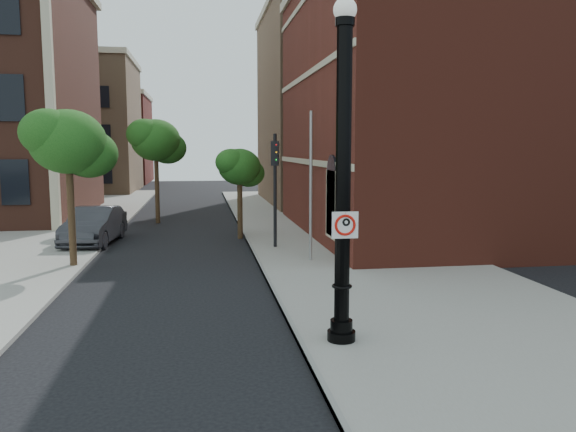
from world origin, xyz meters
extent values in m
plane|color=black|center=(0.00, 0.00, 0.00)|extent=(120.00, 120.00, 0.00)
cube|color=gray|center=(6.00, 10.00, 0.06)|extent=(8.00, 60.00, 0.12)
cube|color=gray|center=(-9.00, 18.00, 0.06)|extent=(10.00, 50.00, 0.12)
cube|color=gray|center=(2.05, 10.00, 0.07)|extent=(0.10, 60.00, 0.14)
cube|color=maroon|center=(16.00, 14.00, 6.00)|extent=(22.00, 16.00, 12.00)
cube|color=black|center=(4.96, 9.00, 2.00)|extent=(0.08, 1.40, 2.40)
cube|color=#C0B594|center=(4.97, 14.00, 3.50)|extent=(0.06, 16.00, 0.25)
cube|color=#C0B594|center=(4.97, 14.00, 7.50)|extent=(0.06, 16.00, 0.25)
cube|color=#C0B594|center=(-7.00, 17.00, 7.00)|extent=(0.40, 0.40, 14.00)
cube|color=#9B7554|center=(-12.00, 44.00, 6.00)|extent=(12.00, 12.00, 12.00)
cube|color=maroon|center=(-12.00, 58.00, 5.00)|extent=(12.00, 12.00, 10.00)
cube|color=#9B7554|center=(16.00, 30.00, 7.00)|extent=(22.00, 14.00, 14.00)
cylinder|color=black|center=(2.91, -0.64, 0.16)|extent=(0.60, 0.60, 0.32)
cylinder|color=black|center=(2.91, -0.64, 0.43)|extent=(0.47, 0.47, 0.27)
cylinder|color=black|center=(2.91, -0.64, 3.43)|extent=(0.32, 0.32, 6.21)
torus|color=black|center=(2.91, -0.64, 1.28)|extent=(0.43, 0.43, 0.06)
cylinder|color=black|center=(2.91, -0.64, 6.62)|extent=(0.39, 0.39, 0.16)
sphere|color=silver|center=(2.91, -0.64, 6.85)|extent=(0.47, 0.47, 0.47)
cube|color=white|center=(2.91, -0.82, 2.60)|extent=(0.55, 0.03, 0.55)
cube|color=black|center=(2.91, -0.82, 2.85)|extent=(0.55, 0.02, 0.05)
cube|color=black|center=(2.91, -0.82, 2.35)|extent=(0.55, 0.02, 0.05)
cube|color=black|center=(2.66, -0.82, 2.60)|extent=(0.05, 0.01, 0.55)
cube|color=black|center=(3.16, -0.83, 2.60)|extent=(0.05, 0.01, 0.55)
torus|color=red|center=(2.91, -0.82, 2.60)|extent=(0.44, 0.06, 0.44)
cube|color=red|center=(2.91, -0.82, 2.60)|extent=(0.31, 0.01, 0.31)
cube|color=black|center=(2.86, -0.82, 2.60)|extent=(0.05, 0.01, 0.26)
torus|color=black|center=(2.93, -0.82, 2.66)|extent=(0.17, 0.05, 0.17)
cylinder|color=black|center=(2.91, -0.82, 2.84)|extent=(0.03, 0.02, 0.03)
imported|color=#2E2E33|center=(-4.53, 13.23, 0.80)|extent=(2.19, 5.03, 1.61)
cylinder|color=black|center=(-4.43, 8.30, 2.52)|extent=(0.15, 0.15, 5.04)
cube|color=black|center=(-4.43, 8.30, 4.20)|extent=(0.36, 0.35, 1.05)
sphere|color=#E50505|center=(-4.40, 8.14, 4.56)|extent=(0.19, 0.19, 0.19)
sphere|color=#FF8C00|center=(-4.40, 8.14, 4.25)|extent=(0.19, 0.19, 0.19)
sphere|color=#00E519|center=(-4.40, 8.14, 3.93)|extent=(0.19, 0.19, 0.19)
cylinder|color=black|center=(3.02, 10.73, 2.36)|extent=(0.14, 0.14, 4.71)
cube|color=black|center=(3.02, 10.73, 3.93)|extent=(0.36, 0.35, 0.98)
sphere|color=#E50505|center=(3.06, 10.58, 4.27)|extent=(0.18, 0.18, 0.18)
sphere|color=#FF8C00|center=(3.06, 10.58, 3.97)|extent=(0.18, 0.18, 0.18)
sphere|color=#00E519|center=(3.06, 10.58, 3.68)|extent=(0.18, 0.18, 0.18)
cylinder|color=#999999|center=(3.91, 7.82, 2.72)|extent=(0.11, 0.11, 5.44)
cylinder|color=#372616|center=(-4.36, 8.21, 2.03)|extent=(0.24, 0.24, 4.06)
ellipsoid|color=#164713|center=(-4.36, 8.21, 4.35)|extent=(2.55, 2.55, 2.17)
ellipsoid|color=#164713|center=(-3.78, 8.68, 3.95)|extent=(1.97, 1.97, 1.68)
ellipsoid|color=#164713|center=(-4.88, 7.86, 4.64)|extent=(1.86, 1.86, 1.58)
cylinder|color=#372616|center=(-2.33, 19.77, 2.13)|extent=(0.24, 0.24, 4.26)
ellipsoid|color=#164713|center=(-2.33, 19.77, 4.56)|extent=(2.68, 2.68, 2.28)
ellipsoid|color=#164713|center=(-1.72, 20.26, 4.14)|extent=(2.07, 2.07, 1.76)
ellipsoid|color=#164713|center=(-2.88, 19.40, 4.87)|extent=(1.95, 1.95, 1.65)
cylinder|color=#372616|center=(1.80, 13.75, 1.54)|extent=(0.24, 0.24, 3.07)
ellipsoid|color=#164713|center=(1.80, 13.75, 3.29)|extent=(1.93, 1.93, 1.64)
ellipsoid|color=#164713|center=(2.24, 14.11, 2.99)|extent=(1.49, 1.49, 1.27)
ellipsoid|color=#164713|center=(1.40, 13.49, 3.51)|extent=(1.41, 1.41, 1.19)
camera|label=1|loc=(0.03, -11.76, 4.15)|focal=35.00mm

